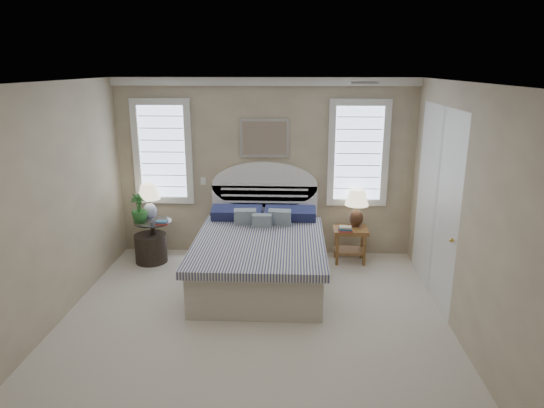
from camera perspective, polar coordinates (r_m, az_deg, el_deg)
The scene contains 21 objects.
floor at distance 5.54m, azimuth -2.45°, elevation -15.11°, with size 4.50×5.00×0.01m, color beige.
ceiling at distance 4.75m, azimuth -2.84°, elevation 14.01°, with size 4.50×5.00×0.01m, color silver.
wall_back at distance 7.40m, azimuth -0.86°, elevation 4.19°, with size 4.50×0.02×2.70m, color gray.
wall_left at distance 5.65m, azimuth -26.00°, elevation -1.20°, with size 0.02×5.00×2.70m, color gray.
wall_right at distance 5.28m, azimuth 22.51°, elevation -1.92°, with size 0.02×5.00×2.70m, color gray.
crown_molding at distance 7.20m, azimuth -0.93°, elevation 14.22°, with size 4.50×0.08×0.12m, color white.
hvac_vent at distance 5.58m, azimuth 10.72°, elevation 13.85°, with size 0.30×0.20×0.02m, color #B2B2B2.
switch_plate at distance 7.54m, azimuth -8.09°, elevation 2.71°, with size 0.08×0.01×0.12m, color white.
window_left at distance 7.58m, azimuth -12.72°, elevation 6.02°, with size 0.90×0.06×1.60m, color #AABCD8.
window_right at distance 7.38m, azimuth 10.10°, elevation 5.89°, with size 0.90×0.06×1.60m, color #AABCD8.
painting at distance 7.27m, azimuth -0.90°, elevation 7.75°, with size 0.74×0.04×0.58m, color silver.
closet_door at distance 6.41m, azimuth 18.72°, elevation 0.08°, with size 0.02×1.80×2.40m, color silver.
bed at distance 6.68m, azimuth -1.38°, elevation -5.79°, with size 1.72×2.28×1.47m.
side_table_left at distance 7.51m, azimuth -13.74°, elevation -3.73°, with size 0.56×0.56×0.63m.
nightstand_right at distance 7.36m, azimuth 9.18°, elevation -3.90°, with size 0.50×0.40×0.53m.
floor_pot at distance 7.54m, azimuth -14.04°, elevation -5.06°, with size 0.47×0.47×0.43m, color black.
lamp_left at distance 7.44m, azimuth -14.27°, elevation 0.72°, with size 0.36×0.36×0.55m.
lamp_right at distance 7.32m, azimuth 9.93°, elevation 0.02°, with size 0.45×0.45×0.57m.
potted_plant at distance 7.37m, azimuth -15.35°, elevation -0.50°, with size 0.24×0.24×0.43m, color #306D2B.
books_left at distance 7.26m, azimuth -12.83°, elevation -2.14°, with size 0.17×0.13×0.05m.
books_right at distance 7.15m, azimuth 8.63°, elevation -2.94°, with size 0.19×0.14×0.08m.
Camera 1 is at (0.45, -4.73, 2.86)m, focal length 32.00 mm.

